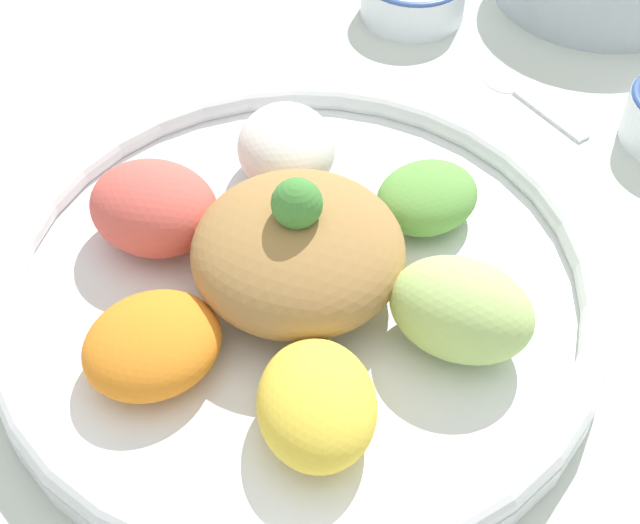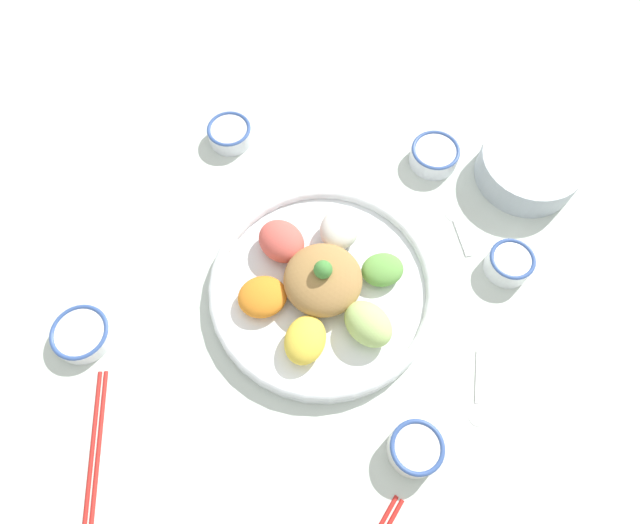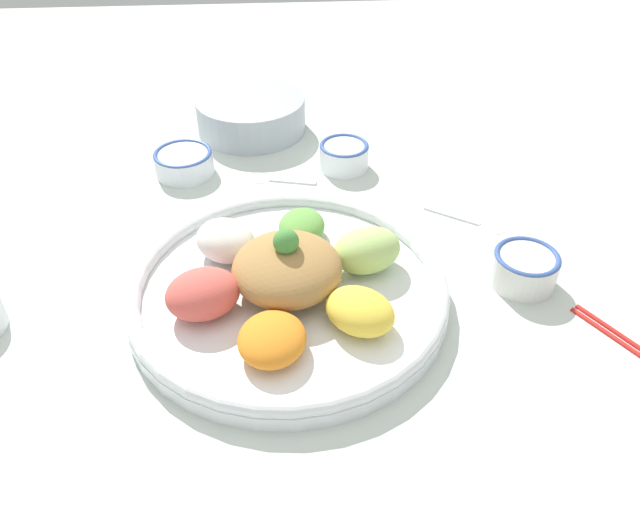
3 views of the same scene
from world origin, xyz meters
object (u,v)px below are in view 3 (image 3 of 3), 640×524
(rice_bowl_plain, at_px, (345,155))
(serving_spoon_main, at_px, (476,221))
(side_serving_bowl, at_px, (252,112))
(salad_platter, at_px, (289,284))
(serving_spoon_extra, at_px, (274,178))
(sauce_bowl_far, at_px, (526,267))
(sauce_bowl_dark, at_px, (185,161))

(rice_bowl_plain, distance_m, serving_spoon_main, 0.25)
(rice_bowl_plain, relative_size, side_serving_bowl, 0.42)
(side_serving_bowl, relative_size, serving_spoon_main, 1.67)
(salad_platter, distance_m, serving_spoon_extra, 0.29)
(salad_platter, bearing_deg, rice_bowl_plain, -107.51)
(salad_platter, height_order, serving_spoon_extra, salad_platter)
(serving_spoon_main, height_order, serving_spoon_extra, same)
(serving_spoon_extra, bearing_deg, side_serving_bowl, 114.94)
(serving_spoon_main, bearing_deg, rice_bowl_plain, -9.95)
(side_serving_bowl, bearing_deg, sauce_bowl_far, 128.29)
(serving_spoon_extra, bearing_deg, serving_spoon_main, -11.94)
(rice_bowl_plain, height_order, sauce_bowl_far, sauce_bowl_far)
(sauce_bowl_dark, bearing_deg, rice_bowl_plain, -179.86)
(side_serving_bowl, bearing_deg, rice_bowl_plain, 136.94)
(salad_platter, height_order, rice_bowl_plain, salad_platter)
(sauce_bowl_far, distance_m, serving_spoon_main, 0.14)
(side_serving_bowl, distance_m, serving_spoon_extra, 0.18)
(sauce_bowl_dark, xyz_separation_m, serving_spoon_main, (-0.44, 0.17, -0.02))
(sauce_bowl_far, bearing_deg, serving_spoon_main, -79.63)
(rice_bowl_plain, relative_size, serving_spoon_extra, 0.70)
(salad_platter, xyz_separation_m, sauce_bowl_far, (-0.31, -0.01, -0.00))
(sauce_bowl_far, bearing_deg, serving_spoon_extra, -40.75)
(sauce_bowl_dark, height_order, side_serving_bowl, side_serving_bowl)
(sauce_bowl_far, bearing_deg, side_serving_bowl, -51.71)
(serving_spoon_extra, bearing_deg, sauce_bowl_far, -27.45)
(rice_bowl_plain, height_order, serving_spoon_extra, rice_bowl_plain)
(sauce_bowl_dark, relative_size, serving_spoon_extra, 0.82)
(sauce_bowl_dark, distance_m, side_serving_bowl, 0.18)
(sauce_bowl_dark, relative_size, rice_bowl_plain, 1.17)
(sauce_bowl_far, relative_size, serving_spoon_main, 0.72)
(rice_bowl_plain, bearing_deg, sauce_bowl_far, 123.34)
(serving_spoon_main, bearing_deg, salad_platter, 62.30)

